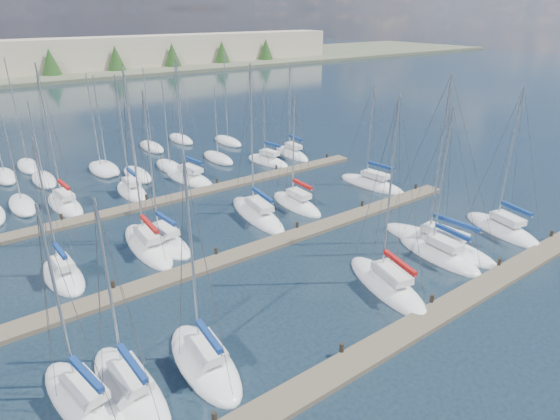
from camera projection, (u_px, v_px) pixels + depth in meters
ground at (98, 137)px, 70.33m from camera, size 400.00×400.00×0.00m
dock_near at (401, 335)px, 27.52m from camera, size 44.00×1.93×1.10m
dock_mid at (265, 246)px, 37.84m from camera, size 44.00×1.93×1.10m
dock_far at (188, 195)px, 48.17m from camera, size 44.00×1.93×1.10m
sailboat_c at (205, 362)px, 25.35m from camera, size 3.34×7.49×12.33m
sailboat_e at (438, 254)px, 36.43m from camera, size 3.04×7.84×12.37m
sailboat_h at (63, 276)px, 33.52m from camera, size 2.62×6.37×10.97m
sailboat_a at (85, 401)px, 22.79m from camera, size 3.62×7.97×11.21m
sailboat_r at (292, 154)px, 61.80m from camera, size 3.15×7.76×12.53m
sailboat_p at (189, 178)px, 52.94m from camera, size 3.77×8.67×14.19m
sailboat_m at (372, 184)px, 51.07m from camera, size 3.52×8.51×11.62m
sailboat_b at (130, 389)px, 23.55m from camera, size 2.74×7.98×11.09m
sailboat_g at (502, 229)px, 40.62m from camera, size 4.35×8.13×13.00m
sailboat_j at (163, 241)px, 38.54m from camera, size 3.30×7.88×13.02m
sailboat_i at (148, 245)px, 37.85m from camera, size 3.18×9.27×14.78m
sailboat_l at (296, 204)px, 45.87m from camera, size 2.75×7.40×11.31m
sailboat_q at (268, 161)px, 58.75m from camera, size 3.34×7.07×10.21m
sailboat_n at (65, 204)px, 45.75m from camera, size 2.82×8.00×14.24m
sailboat_d at (387, 285)px, 32.42m from camera, size 4.63×8.89×13.87m
sailboat_k at (257, 214)px, 43.56m from camera, size 3.92×9.84×14.38m
sailboat_o at (132, 191)px, 49.11m from camera, size 2.77×6.80×12.76m
sailboat_f at (437, 244)px, 38.13m from camera, size 3.71×10.36×14.26m
distant_boats at (103, 168)px, 55.87m from camera, size 36.93×20.75×13.30m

